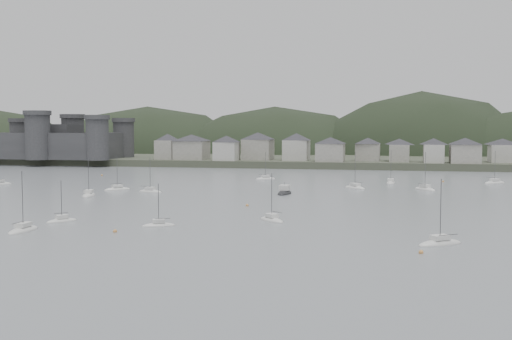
# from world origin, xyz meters

# --- Properties ---
(ground) EXTENTS (900.00, 900.00, 0.00)m
(ground) POSITION_xyz_m (0.00, 0.00, 0.00)
(ground) COLOR slate
(ground) RESTS_ON ground
(far_shore_land) EXTENTS (900.00, 250.00, 3.00)m
(far_shore_land) POSITION_xyz_m (0.00, 295.00, 1.50)
(far_shore_land) COLOR #383D2D
(far_shore_land) RESTS_ON ground
(forested_ridge) EXTENTS (851.55, 103.94, 102.57)m
(forested_ridge) POSITION_xyz_m (4.83, 269.40, -11.28)
(forested_ridge) COLOR black
(forested_ridge) RESTS_ON ground
(castle) EXTENTS (66.00, 43.00, 20.00)m
(castle) POSITION_xyz_m (-120.00, 179.80, 10.96)
(castle) COLOR #343437
(castle) RESTS_ON far_shore_land
(waterfront_town) EXTENTS (451.48, 28.46, 12.92)m
(waterfront_town) POSITION_xyz_m (50.59, 183.34, 8.66)
(waterfront_town) COLOR gray
(waterfront_town) RESTS_ON far_shore_land
(moored_fleet) EXTENTS (251.03, 165.66, 12.98)m
(moored_fleet) POSITION_xyz_m (-13.27, 54.01, 0.18)
(moored_fleet) COLOR silver
(moored_fleet) RESTS_ON ground
(motor_launch_far) EXTENTS (3.62, 9.08, 4.12)m
(motor_launch_far) POSITION_xyz_m (8.63, 71.15, 0.28)
(motor_launch_far) COLOR black
(motor_launch_far) RESTS_ON ground
(mooring_buoys) EXTENTS (167.49, 123.84, 0.70)m
(mooring_buoys) POSITION_xyz_m (-1.98, 55.90, 0.15)
(mooring_buoys) COLOR #D18D45
(mooring_buoys) RESTS_ON ground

